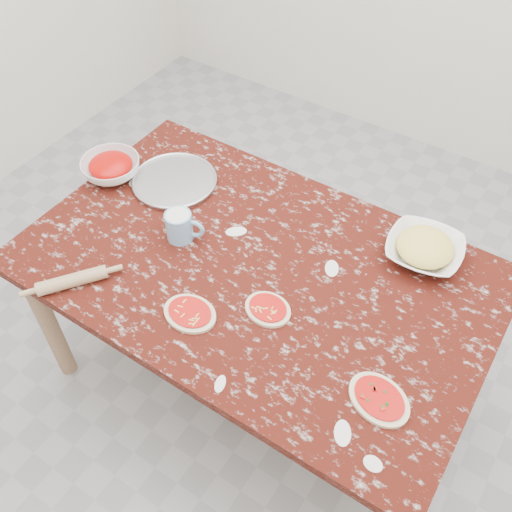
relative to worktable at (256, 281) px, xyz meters
The scene contains 10 objects.
ground 0.67m from the worktable, ahead, with size 4.00×4.00×0.00m, color gray.
worktable is the anchor object (origin of this frame).
pizza_tray 0.55m from the worktable, 159.84° to the left, with size 0.33×0.33×0.01m, color #B2B2B7.
sauce_bowl 0.75m from the worktable, behind, with size 0.23×0.23×0.07m, color white.
cheese_bowl 0.59m from the worktable, 37.44° to the left, with size 0.26×0.26×0.06m, color white.
flour_mug 0.33m from the worktable, behind, with size 0.14×0.10×0.11m.
pizza_left 0.31m from the worktable, 102.15° to the right, with size 0.18×0.14×0.02m.
pizza_mid 0.21m from the worktable, 45.38° to the right, with size 0.17×0.14×0.02m.
pizza_right 0.62m from the worktable, 22.13° to the right, with size 0.22×0.19×0.02m.
rolling_pin 0.62m from the worktable, 138.77° to the right, with size 0.05×0.05×0.23m, color tan.
Camera 1 is at (0.70, -1.07, 2.23)m, focal length 40.09 mm.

